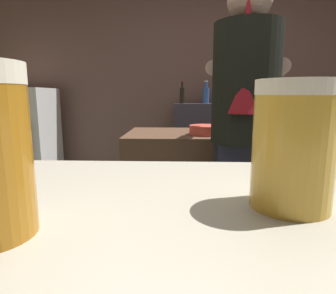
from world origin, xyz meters
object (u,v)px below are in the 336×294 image
object	(u,v)px
pint_glass_far	(293,145)
bottle_olive_oil	(182,95)
mixing_bowl	(206,130)
bottle_soy	(255,97)
bartender	(244,125)
chefs_knife	(273,133)
bottle_hot_sauce	(219,96)
bottle_vinegar	(206,95)
mini_fridge	(24,146)

from	to	relation	value
pint_glass_far	bottle_olive_oil	size ratio (longest dim) A/B	0.54
mixing_bowl	bottle_soy	bearing A→B (deg)	63.57
bartender	chefs_knife	size ratio (longest dim) A/B	7.19
bottle_hot_sauce	bottle_soy	xyz separation A→B (m)	(0.36, -0.11, -0.01)
bartender	bottle_vinegar	world-z (taller)	bartender
chefs_knife	bottle_vinegar	distance (m)	1.34
bottle_hot_sauce	bottle_soy	distance (m)	0.38
bottle_hot_sauce	bottle_olive_oil	distance (m)	0.42
chefs_knife	bottle_soy	size ratio (longest dim) A/B	1.29
pint_glass_far	bottle_vinegar	world-z (taller)	bottle_vinegar
mixing_bowl	chefs_knife	size ratio (longest dim) A/B	0.91
bottle_vinegar	mixing_bowl	bearing A→B (deg)	-94.75
bartender	bottle_hot_sauce	size ratio (longest dim) A/B	8.30
mixing_bowl	bottle_olive_oil	xyz separation A→B (m)	(-0.15, 1.24, 0.23)
pint_glass_far	bottle_olive_oil	distance (m)	2.82
bottle_hot_sauce	chefs_knife	bearing A→B (deg)	-82.03
mixing_bowl	bottle_hot_sauce	bearing A→B (deg)	79.27
pint_glass_far	bottle_vinegar	size ratio (longest dim) A/B	0.53
bottle_soy	bottle_vinegar	bearing A→B (deg)	171.38
mini_fridge	bottle_vinegar	size ratio (longest dim) A/B	5.11
bartender	mixing_bowl	xyz separation A→B (m)	(-0.16, 0.35, -0.07)
bottle_vinegar	bottle_soy	xyz separation A→B (m)	(0.51, -0.08, -0.02)
bottle_soy	bottle_olive_oil	bearing A→B (deg)	-179.41
bottle_olive_oil	mini_fridge	bearing A→B (deg)	-177.14
bottle_vinegar	bottle_olive_oil	xyz separation A→B (m)	(-0.26, -0.09, -0.00)
mixing_bowl	pint_glass_far	size ratio (longest dim) A/B	1.72
pint_glass_far	bottle_olive_oil	bearing A→B (deg)	91.76
mini_fridge	bottle_soy	distance (m)	2.54
mixing_bowl	bottle_hot_sauce	distance (m)	1.40
bottle_olive_oil	bottle_soy	xyz separation A→B (m)	(0.77, 0.01, -0.02)
pint_glass_far	chefs_knife	bearing A→B (deg)	72.77
mini_fridge	mixing_bowl	world-z (taller)	mini_fridge
chefs_knife	bottle_olive_oil	world-z (taller)	bottle_olive_oil
mixing_bowl	chefs_knife	distance (m)	0.45
mini_fridge	pint_glass_far	distance (m)	3.31
bartender	bottle_olive_oil	xyz separation A→B (m)	(-0.31, 1.60, 0.16)
mini_fridge	pint_glass_far	xyz separation A→B (m)	(1.80, -2.73, 0.49)
mini_fridge	bottle_olive_oil	world-z (taller)	bottle_olive_oil
chefs_knife	bartender	bearing A→B (deg)	-134.32
chefs_knife	bottle_soy	xyz separation A→B (m)	(0.18, 1.20, 0.23)
mixing_bowl	bottle_olive_oil	world-z (taller)	bottle_olive_oil
mini_fridge	chefs_knife	world-z (taller)	mini_fridge
mixing_bowl	bottle_olive_oil	distance (m)	1.27
mixing_bowl	pint_glass_far	distance (m)	1.58
mixing_bowl	chefs_knife	xyz separation A→B (m)	(0.44, 0.05, -0.03)
mini_fridge	pint_glass_far	world-z (taller)	mini_fridge
mini_fridge	chefs_knife	xyz separation A→B (m)	(2.31, -1.10, 0.29)
mini_fridge	bartender	world-z (taller)	bartender
pint_glass_far	mini_fridge	bearing A→B (deg)	123.47
pint_glass_far	bottle_hot_sauce	bearing A→B (deg)	83.77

